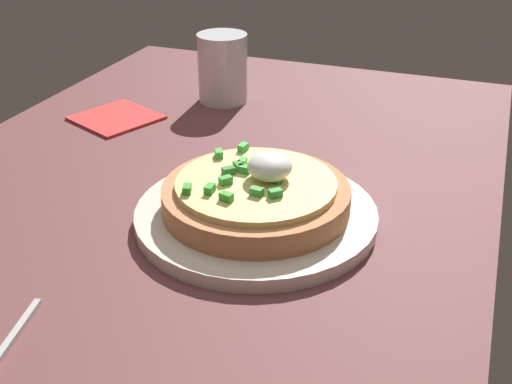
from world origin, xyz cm
name	(u,v)px	position (x,y,z in cm)	size (l,w,h in cm)	color
dining_table	(199,189)	(0.00, 0.00, 1.17)	(98.97, 68.20, 2.34)	brown
plate	(256,215)	(-6.50, -9.74, 3.08)	(25.48, 25.48, 1.49)	silver
pizza	(256,194)	(-6.45, -9.77, 5.56)	(19.61, 19.61, 6.02)	tan
cup_near	(223,71)	(26.12, 7.96, 6.99)	(7.58, 7.58, 10.38)	silver
fork	(1,354)	(-32.77, 1.63, 2.59)	(11.21, 3.39, 0.50)	#B7B7BC
napkin	(116,118)	(13.39, 19.46, 2.54)	(10.50, 10.50, 0.40)	red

